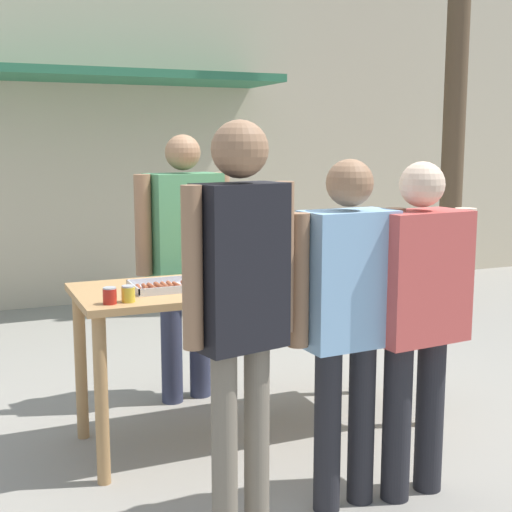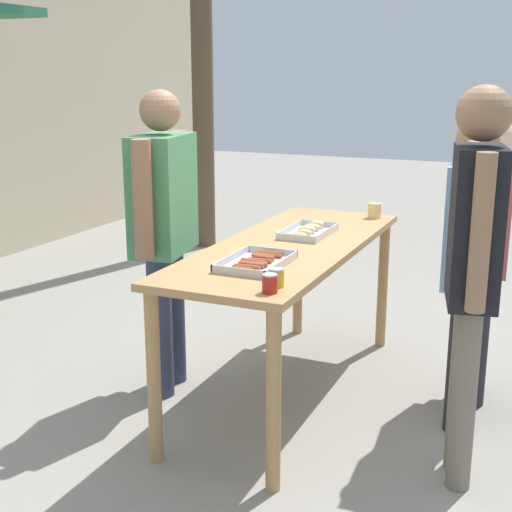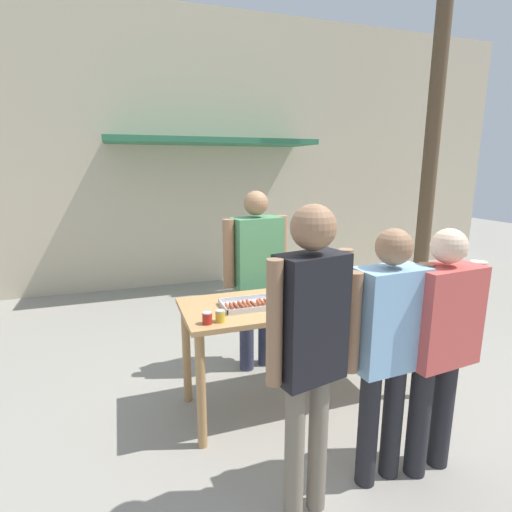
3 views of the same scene
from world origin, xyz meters
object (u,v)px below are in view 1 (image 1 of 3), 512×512
Objects in this scene: food_tray_buns at (297,275)px; condiment_jar_ketchup at (128,294)px; food_tray_sausages at (172,286)px; person_customer_holding_hotdog at (240,293)px; person_server_behind_table at (184,246)px; person_customer_with_cup at (418,304)px; beer_cup at (410,269)px; condiment_jar_mustard at (110,296)px; person_customer_waiting_in_line at (347,306)px.

condiment_jar_ketchup reaches higher than food_tray_buns.
person_customer_holding_hotdog is at bearing -90.39° from food_tray_sausages.
person_customer_with_cup is (0.64, -1.73, -0.09)m from person_server_behind_table.
food_tray_buns is at bearing -86.72° from person_customer_with_cup.
beer_cup reaches higher than food_tray_buns.
person_server_behind_table is 1.81m from person_customer_holding_hotdog.
food_tray_buns is 1.33m from person_customer_holding_hotdog.
condiment_jar_mustard is at bearing -148.48° from food_tray_sausages.
food_tray_buns is at bearing -66.40° from person_server_behind_table.
food_tray_buns is 0.23× the size of person_customer_holding_hotdog.
person_server_behind_table is 1.85m from person_customer_with_cup.
person_customer_waiting_in_line is (0.57, 0.09, -0.13)m from person_customer_holding_hotdog.
beer_cup is 1.49m from person_server_behind_table.
person_server_behind_table is at bearing -112.08° from person_customer_holding_hotdog.
condiment_jar_mustard reaches higher than food_tray_buns.
condiment_jar_ketchup is 0.89m from person_customer_holding_hotdog.
person_customer_waiting_in_line is at bearing -102.59° from food_tray_buns.
person_customer_waiting_in_line reaches higher than beer_cup.
person_server_behind_table is at bearing -75.36° from person_customer_with_cup.
person_customer_with_cup is (0.95, 0.05, -0.15)m from person_customer_holding_hotdog.
person_customer_waiting_in_line is at bearing -10.55° from person_customer_with_cup.
person_server_behind_table reaches higher than condiment_jar_ketchup.
condiment_jar_ketchup is at bearing -43.81° from person_customer_waiting_in_line.
food_tray_buns is 0.24× the size of person_server_behind_table.
condiment_jar_ketchup is at bearing -82.65° from person_customer_holding_hotdog.
condiment_jar_mustard reaches higher than food_tray_sausages.
person_customer_holding_hotdog is (-0.79, -1.06, 0.17)m from food_tray_buns.
food_tray_sausages is 0.27× the size of person_customer_with_cup.
beer_cup is at bearing 0.10° from condiment_jar_ketchup.
person_customer_waiting_in_line is at bearing -139.71° from beer_cup.
food_tray_buns is 0.70m from beer_cup.
food_tray_buns reaches higher than food_tray_sausages.
person_server_behind_table is at bearing -84.63° from person_customer_waiting_in_line.
condiment_jar_mustard is 1.00× the size of condiment_jar_ketchup.
condiment_jar_ketchup is 0.87× the size of beer_cup.
person_customer_with_cup is at bearing -46.98° from food_tray_sausages.
person_customer_with_cup is 0.99× the size of person_customer_waiting_in_line.
person_customer_waiting_in_line reaches higher than food_tray_buns.
condiment_jar_mustard is at bearing -175.97° from condiment_jar_ketchup.
food_tray_buns is 1.00m from person_customer_waiting_in_line.
person_customer_holding_hotdog is 1.10× the size of person_customer_waiting_in_line.
person_server_behind_table reaches higher than person_customer_waiting_in_line.
condiment_jar_mustard is at bearing -76.71° from person_customer_holding_hotdog.
person_server_behind_table reaches higher than food_tray_buns.
condiment_jar_mustard is at bearing -35.24° from person_customer_with_cup.
food_tray_sausages is 0.38m from condiment_jar_ketchup.
person_customer_with_cup is at bearing -29.71° from condiment_jar_mustard.
condiment_jar_mustard is 1.83m from beer_cup.
person_customer_holding_hotdog is 0.59m from person_customer_waiting_in_line.
condiment_jar_ketchup reaches higher than food_tray_sausages.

